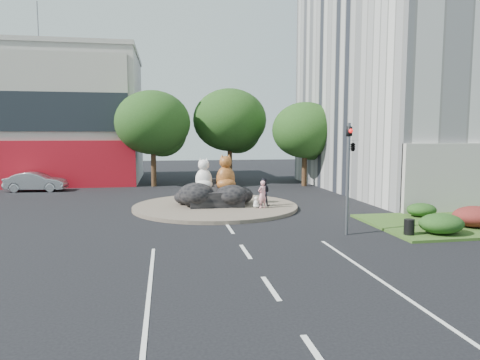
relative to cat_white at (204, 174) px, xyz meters
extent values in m
plane|color=black|center=(0.69, -10.20, -2.09)|extent=(120.00, 120.00, 0.00)
cylinder|color=brown|center=(0.69, -0.20, -1.99)|extent=(10.00, 10.00, 0.20)
cube|color=beige|center=(-17.31, 17.80, 3.91)|extent=(25.00, 12.00, 12.00)
cylinder|color=#595B60|center=(-14.31, 19.80, 12.81)|extent=(0.10, 0.10, 5.00)
cube|color=#32531B|center=(12.69, -7.20, -2.03)|extent=(10.00, 6.00, 0.12)
cylinder|color=#382314|center=(-3.31, 11.80, -0.22)|extent=(0.44, 0.44, 3.74)
ellipsoid|color=#1B3812|center=(-3.31, 11.80, 3.43)|extent=(6.46, 6.46, 5.49)
sphere|color=#1B3812|center=(-2.51, 12.30, 2.58)|extent=(4.25, 4.25, 4.25)
sphere|color=#1B3812|center=(-4.01, 11.50, 2.84)|extent=(3.74, 3.74, 3.74)
cylinder|color=#382314|center=(3.69, 13.80, -0.11)|extent=(0.44, 0.44, 3.96)
ellipsoid|color=#1B3812|center=(3.69, 13.80, 3.76)|extent=(6.84, 6.84, 5.81)
sphere|color=#1B3812|center=(4.49, 14.30, 2.86)|extent=(4.50, 4.50, 4.50)
sphere|color=#1B3812|center=(2.99, 13.50, 3.13)|extent=(3.96, 3.96, 3.96)
cylinder|color=#382314|center=(9.69, 9.80, -0.44)|extent=(0.44, 0.44, 3.30)
ellipsoid|color=#1B3812|center=(9.69, 9.80, 2.78)|extent=(5.70, 5.70, 4.84)
sphere|color=#1B3812|center=(10.49, 10.30, 2.03)|extent=(3.75, 3.75, 3.75)
sphere|color=#1B3812|center=(8.99, 9.50, 2.26)|extent=(3.30, 3.30, 3.30)
ellipsoid|color=#1B3812|center=(9.69, -9.20, -1.52)|extent=(2.00, 1.60, 0.90)
ellipsoid|color=#4F1A15|center=(12.19, -8.20, -1.48)|extent=(2.20, 1.76, 0.99)
ellipsoid|color=#1B3812|center=(11.19, -5.40, -1.61)|extent=(1.60, 1.28, 0.72)
cylinder|color=#595B60|center=(5.69, -8.20, 0.41)|extent=(0.14, 0.14, 5.00)
imported|color=black|center=(5.69, -8.20, 2.11)|extent=(0.21, 0.26, 1.30)
imported|color=black|center=(5.89, -8.20, 1.91)|extent=(0.26, 1.24, 0.50)
sphere|color=red|center=(5.69, -8.38, 2.56)|extent=(0.18, 0.18, 0.18)
cylinder|color=#595B60|center=(13.69, -2.20, 1.91)|extent=(0.18, 0.18, 8.00)
cylinder|color=#595B60|center=(12.69, -2.20, 5.91)|extent=(2.00, 0.12, 0.12)
cube|color=silver|center=(11.69, -2.20, 5.81)|extent=(0.50, 0.22, 0.12)
imported|color=pink|center=(3.27, -1.78, -1.08)|extent=(0.70, 0.63, 1.62)
imported|color=black|center=(3.51, -1.02, -1.05)|extent=(1.00, 0.91, 1.68)
imported|color=#A2A4A9|center=(-12.48, 10.08, -1.34)|extent=(4.71, 1.97, 1.51)
cylinder|color=black|center=(8.19, -9.13, -1.63)|extent=(0.46, 0.46, 0.68)
camera|label=1|loc=(-2.28, -25.97, 2.39)|focal=32.00mm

